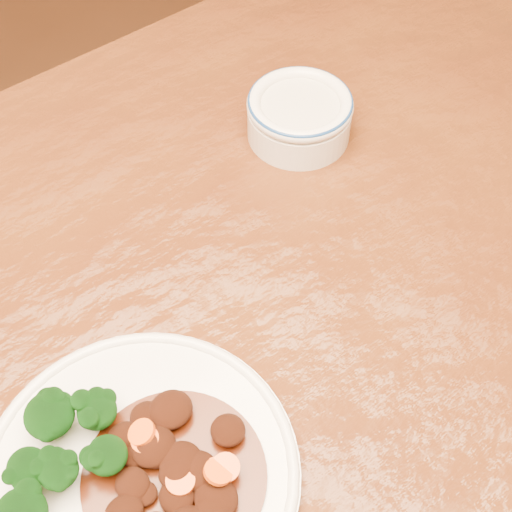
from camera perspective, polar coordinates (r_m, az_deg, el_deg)
dining_table at (r=0.71m, az=-8.49°, el=-14.42°), size 1.52×0.93×0.75m
dinner_plate at (r=0.61m, az=-9.32°, el=-16.89°), size 0.26×0.26×0.02m
broccoli_florets at (r=0.59m, az=-15.69°, el=-15.11°), size 0.12×0.10×0.04m
mince_stew at (r=0.59m, az=-6.94°, el=-17.57°), size 0.15×0.15×0.03m
dip_bowl at (r=0.81m, az=3.50°, el=11.21°), size 0.12×0.12×0.05m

